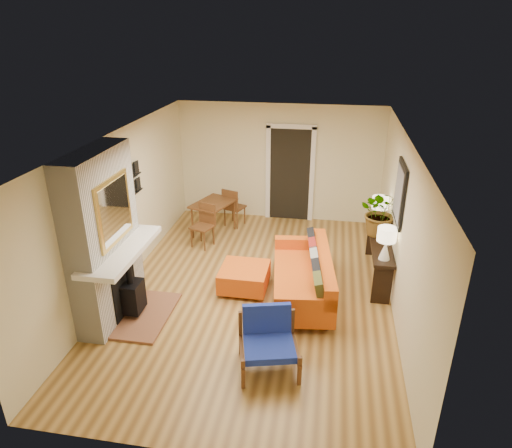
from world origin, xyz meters
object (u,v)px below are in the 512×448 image
(dining_table, at_px, (216,209))
(ottoman, at_px, (244,277))
(sofa, at_px, (307,277))
(lamp_near, at_px, (386,240))
(lamp_far, at_px, (380,207))
(houseplant, at_px, (382,212))
(console_table, at_px, (380,248))
(blue_chair, at_px, (268,337))

(dining_table, bearing_deg, ottoman, -63.99)
(sofa, distance_m, lamp_near, 1.39)
(lamp_far, xyz_separation_m, houseplant, (-0.01, -0.45, 0.09))
(console_table, relative_size, lamp_near, 3.43)
(sofa, height_order, lamp_near, lamp_near)
(ottoman, height_order, lamp_far, lamp_far)
(blue_chair, relative_size, dining_table, 0.55)
(lamp_near, bearing_deg, console_table, 90.00)
(blue_chair, xyz_separation_m, houseplant, (1.57, 2.78, 0.73))
(blue_chair, bearing_deg, sofa, 77.29)
(blue_chair, height_order, houseplant, houseplant)
(dining_table, bearing_deg, blue_chair, -66.42)
(sofa, relative_size, houseplant, 2.57)
(sofa, distance_m, dining_table, 2.93)
(console_table, bearing_deg, lamp_near, -90.00)
(blue_chair, bearing_deg, ottoman, 110.63)
(blue_chair, bearing_deg, lamp_near, 49.65)
(blue_chair, xyz_separation_m, lamp_near, (1.58, 1.86, 0.64))
(lamp_near, bearing_deg, dining_table, 149.05)
(dining_table, height_order, houseplant, houseplant)
(dining_table, distance_m, lamp_near, 3.81)
(sofa, height_order, blue_chair, sofa)
(blue_chair, relative_size, houseplant, 1.06)
(dining_table, xyz_separation_m, lamp_near, (3.24, -1.94, 0.49))
(blue_chair, height_order, lamp_far, lamp_far)
(sofa, xyz_separation_m, lamp_far, (1.19, 1.51, 0.70))
(blue_chair, xyz_separation_m, dining_table, (-1.66, 3.80, 0.15))
(blue_chair, distance_m, lamp_far, 3.66)
(sofa, bearing_deg, houseplant, 41.83)
(sofa, height_order, lamp_far, lamp_far)
(dining_table, distance_m, houseplant, 3.44)
(sofa, distance_m, lamp_far, 2.05)
(lamp_near, bearing_deg, blue_chair, -130.35)
(dining_table, bearing_deg, console_table, -21.23)
(dining_table, xyz_separation_m, houseplant, (3.23, -1.02, 0.58))
(lamp_far, bearing_deg, lamp_near, -90.00)
(ottoman, distance_m, lamp_near, 2.40)
(lamp_far, bearing_deg, houseplant, -91.26)
(ottoman, bearing_deg, lamp_near, 2.57)
(ottoman, height_order, lamp_near, lamp_near)
(blue_chair, xyz_separation_m, lamp_far, (1.58, 3.23, 0.64))
(console_table, distance_m, houseplant, 0.62)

